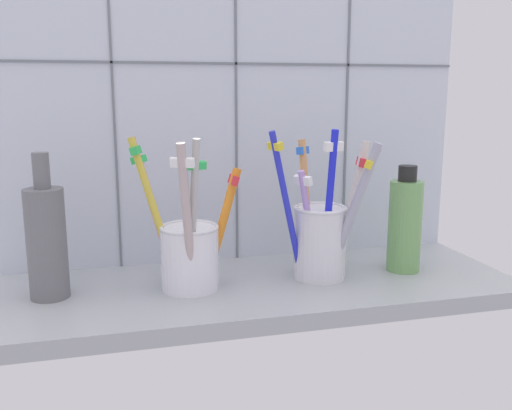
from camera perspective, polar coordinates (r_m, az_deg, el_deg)
The scene contains 6 objects.
counter_slab at distance 70.45cm, azimuth 0.06°, elevation -8.61°, with size 64.00×22.00×2.00cm, color #9EA3A8.
tile_wall_back at distance 77.86cm, azimuth -2.19°, elevation 9.49°, with size 64.00×2.20×45.00cm.
toothbrush_cup_left at distance 67.25cm, azimuth -6.86°, elevation -4.35°, with size 13.41×10.30×18.39cm.
toothbrush_cup_right at distance 70.97cm, azimuth 6.56°, elevation -2.93°, with size 13.37×10.00×18.85cm.
ceramic_vase at distance 67.62cm, azimuth -20.44°, elevation -3.35°, with size 4.40×4.40×16.63cm.
soap_bottle at distance 76.07cm, azimuth 14.65°, elevation -1.76°, with size 4.31×4.31×13.86cm.
Camera 1 is at (-16.65, -64.01, 25.27)cm, focal length 39.53 mm.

